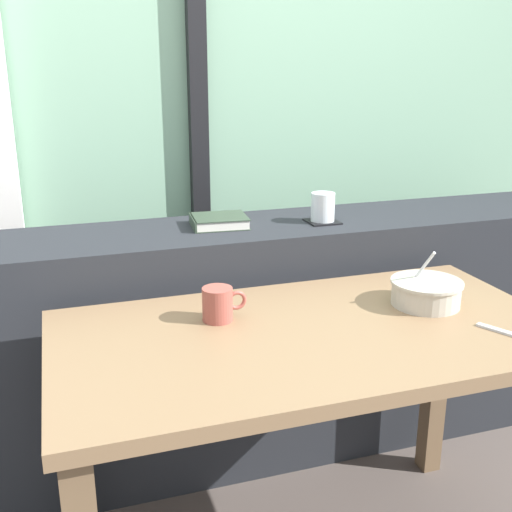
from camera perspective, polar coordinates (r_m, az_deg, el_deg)
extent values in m
cube|color=#84B293|center=(2.54, -6.24, 19.08)|extent=(4.80, 0.08, 2.80)
cube|color=black|center=(2.48, -5.43, 16.84)|extent=(0.07, 0.05, 2.60)
cube|color=#23262B|center=(2.12, -1.65, -8.01)|extent=(2.80, 0.38, 0.82)
cube|color=brown|center=(1.83, -16.23, -16.03)|extent=(0.06, 0.06, 0.67)
cube|color=brown|center=(2.14, 16.12, -10.75)|extent=(0.06, 0.06, 0.67)
cube|color=#846647|center=(1.52, 5.07, -7.36)|extent=(1.23, 0.65, 0.03)
cube|color=black|center=(2.04, 6.10, 3.17)|extent=(0.10, 0.10, 0.00)
cylinder|color=white|center=(2.03, 6.15, 4.50)|extent=(0.08, 0.08, 0.09)
cylinder|color=gold|center=(2.03, 6.14, 4.26)|extent=(0.07, 0.07, 0.07)
cube|color=#334233|center=(1.98, -3.35, 2.79)|extent=(0.18, 0.16, 0.00)
cube|color=silver|center=(1.98, -3.36, 3.21)|extent=(0.18, 0.16, 0.03)
cube|color=#334233|center=(1.98, -3.37, 3.63)|extent=(0.18, 0.16, 0.00)
cube|color=#334233|center=(1.97, -5.82, 3.06)|extent=(0.02, 0.15, 0.03)
cylinder|color=#BCB7A8|center=(1.70, 15.32, -3.27)|extent=(0.18, 0.18, 0.07)
cylinder|color=#BCB7A8|center=(1.69, 15.40, -2.33)|extent=(0.19, 0.19, 0.01)
cylinder|color=brown|center=(1.70, 15.30, -3.54)|extent=(0.16, 0.16, 0.04)
cylinder|color=silver|center=(1.70, 14.76, -1.44)|extent=(0.02, 0.11, 0.14)
ellipsoid|color=silver|center=(1.73, 14.30, -2.65)|extent=(0.03, 0.05, 0.01)
cube|color=silver|center=(1.59, 22.38, -6.66)|extent=(0.09, 0.16, 0.01)
cylinder|color=#9E4C42|center=(1.54, -3.55, -4.43)|extent=(0.08, 0.08, 0.08)
torus|color=#9E4C42|center=(1.55, -1.77, -4.08)|extent=(0.05, 0.01, 0.05)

